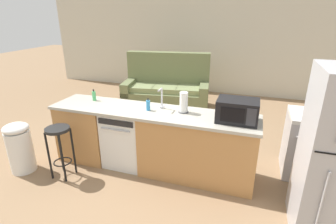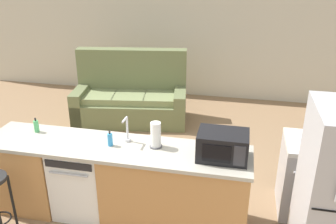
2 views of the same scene
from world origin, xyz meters
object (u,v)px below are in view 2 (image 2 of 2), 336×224
at_px(soap_bottle, 110,139).
at_px(couch, 131,99).
at_px(dishwasher, 83,179).
at_px(stove_range, 315,178).
at_px(paper_towel_roll, 156,135).
at_px(microwave, 223,145).
at_px(dish_soap_bottle, 36,126).

distance_m(soap_bottle, couch, 2.80).
xyz_separation_m(dishwasher, stove_range, (2.60, 0.55, 0.03)).
distance_m(stove_range, paper_towel_roll, 1.91).
xyz_separation_m(microwave, soap_bottle, (-1.19, 0.00, -0.07)).
distance_m(soap_bottle, dish_soap_bottle, 0.96).
bearing_deg(stove_range, dish_soap_bottle, -172.61).
xyz_separation_m(stove_range, microwave, (-1.04, -0.55, 0.59)).
height_order(microwave, soap_bottle, microwave).
bearing_deg(couch, microwave, -55.55).
xyz_separation_m(paper_towel_roll, dish_soap_bottle, (-1.44, 0.06, -0.07)).
height_order(dish_soap_bottle, couch, couch).
xyz_separation_m(paper_towel_roll, soap_bottle, (-0.48, -0.08, -0.07)).
xyz_separation_m(dishwasher, microwave, (1.56, -0.00, 0.62)).
bearing_deg(dishwasher, soap_bottle, 0.37).
distance_m(dishwasher, stove_range, 2.66).
relative_size(microwave, paper_towel_roll, 1.77).
height_order(dishwasher, soap_bottle, soap_bottle).
xyz_separation_m(dishwasher, couch, (-0.27, 2.66, -0.03)).
bearing_deg(paper_towel_roll, microwave, -6.50).
distance_m(dishwasher, soap_bottle, 0.66).
relative_size(dishwasher, soap_bottle, 4.77).
relative_size(microwave, couch, 0.24).
bearing_deg(dishwasher, stove_range, 11.91).
bearing_deg(paper_towel_roll, stove_range, 14.98).
distance_m(microwave, paper_towel_roll, 0.71).
bearing_deg(paper_towel_roll, couch, 113.43).
xyz_separation_m(soap_bottle, couch, (-0.64, 2.66, -0.58)).
height_order(stove_range, dish_soap_bottle, dish_soap_bottle).
xyz_separation_m(microwave, couch, (-1.83, 2.66, -0.65)).
xyz_separation_m(dish_soap_bottle, couch, (0.32, 2.53, -0.58)).
relative_size(stove_range, dish_soap_bottle, 5.11).
bearing_deg(dish_soap_bottle, microwave, -3.63).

